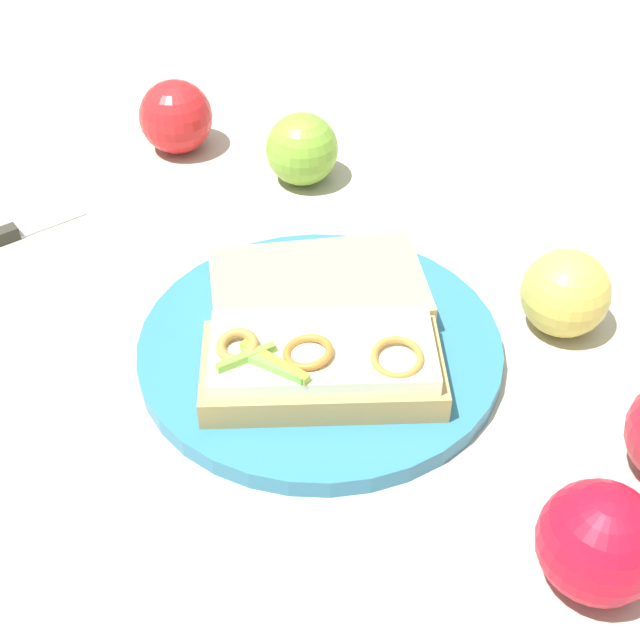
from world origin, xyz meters
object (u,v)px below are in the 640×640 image
object	(u,v)px
apple_0	(599,542)
bread_slice_side	(318,290)
plate	(320,347)
knife	(10,234)
apple_2	(176,117)
apple_1	(302,149)
sandwich	(321,363)
apple_3	(566,293)

from	to	relation	value
apple_0	bread_slice_side	bearing A→B (deg)	87.34
plate	knife	xyz separation A→B (m)	(-0.13, 0.29, -0.00)
knife	plate	bearing A→B (deg)	-65.38
apple_2	knife	bearing A→B (deg)	-166.59
apple_1	apple_2	size ratio (longest dim) A/B	0.95
sandwich	apple_3	world-z (taller)	apple_3
plate	apple_0	distance (m)	0.26
apple_2	apple_3	distance (m)	0.44
bread_slice_side	apple_1	bearing A→B (deg)	-93.93
bread_slice_side	apple_2	distance (m)	0.30
sandwich	apple_2	distance (m)	0.38
sandwich	apple_1	xyz separation A→B (m)	(0.16, 0.25, 0.00)
apple_1	apple_3	xyz separation A→B (m)	(0.04, -0.30, -0.00)
apple_0	apple_2	bearing A→B (deg)	84.53
bread_slice_side	apple_2	xyz separation A→B (m)	(0.04, 0.30, 0.01)
sandwich	apple_1	size ratio (longest dim) A/B	2.75
plate	knife	world-z (taller)	plate
plate	apple_3	xyz separation A→B (m)	(0.17, -0.09, 0.03)
bread_slice_side	apple_2	bearing A→B (deg)	-69.95
bread_slice_side	apple_3	bearing A→B (deg)	168.05
sandwich	apple_3	xyz separation A→B (m)	(0.20, -0.05, 0.00)
apple_1	apple_3	world-z (taller)	same
apple_3	plate	bearing A→B (deg)	153.06
bread_slice_side	apple_0	bearing A→B (deg)	115.58
apple_1	knife	xyz separation A→B (m)	(-0.27, 0.08, -0.03)
sandwich	plate	bearing A→B (deg)	-90.80
sandwich	bread_slice_side	distance (m)	0.09
apple_3	knife	xyz separation A→B (m)	(-0.30, 0.37, -0.03)
bread_slice_side	apple_1	distance (m)	0.21
apple_1	apple_3	distance (m)	0.30
apple_1	knife	distance (m)	0.28
plate	apple_3	distance (m)	0.19
apple_2	sandwich	bearing A→B (deg)	-104.18
apple_0	apple_2	world-z (taller)	same
bread_slice_side	apple_3	distance (m)	0.19
apple_2	knife	size ratio (longest dim) A/B	0.67
bread_slice_side	apple_0	distance (m)	0.29
apple_0	sandwich	bearing A→B (deg)	99.66
sandwich	knife	distance (m)	0.34
apple_1	apple_3	size ratio (longest dim) A/B	1.01
apple_1	apple_0	bearing A→B (deg)	-104.79
apple_1	apple_2	bearing A→B (deg)	118.25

